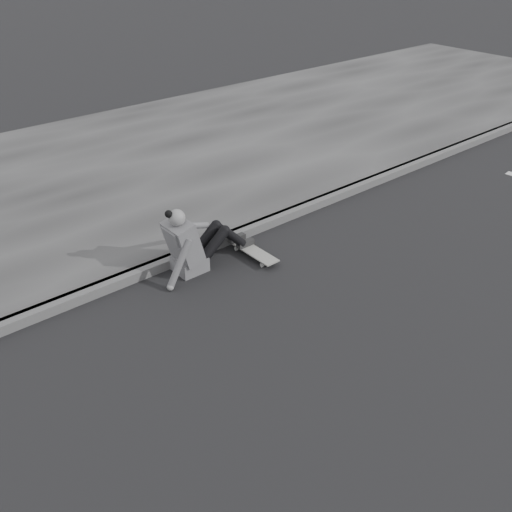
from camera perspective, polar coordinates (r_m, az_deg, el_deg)
The scene contains 5 objects.
ground at distance 6.71m, azimuth 17.43°, elevation -4.48°, with size 80.00×80.00×0.00m, color black.
curb at distance 8.08m, azimuth 2.50°, elevation 3.89°, with size 24.00×0.16×0.12m, color #515151.
sidewalk at distance 10.31m, azimuth -8.97°, elevation 9.73°, with size 24.00×6.00×0.12m, color #383838.
skateboard at distance 7.21m, azimuth -0.26°, elevation 0.43°, with size 0.20×0.78×0.09m.
seated_woman at distance 6.86m, azimuth -6.31°, elevation 1.31°, with size 1.38×0.46×0.88m.
Camera 1 is at (-4.87, -2.71, 3.74)m, focal length 40.00 mm.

